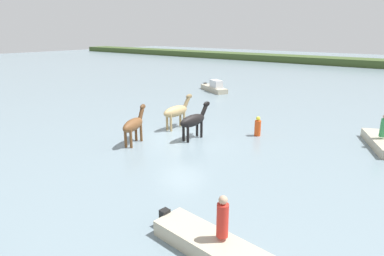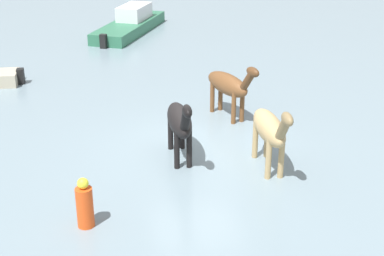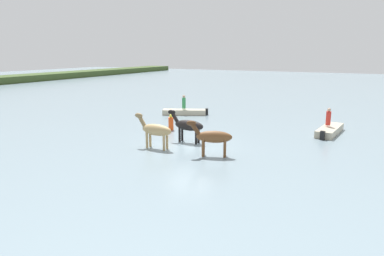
# 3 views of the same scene
# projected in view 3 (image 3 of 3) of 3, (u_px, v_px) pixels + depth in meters

# --- Properties ---
(ground_plane) EXTENTS (163.83, 163.83, 0.00)m
(ground_plane) POSITION_uv_depth(u_px,v_px,m) (189.00, 145.00, 21.53)
(ground_plane) COLOR gray
(horse_gray_outer) EXTENTS (0.64, 2.50, 1.95)m
(horse_gray_outer) POSITION_uv_depth(u_px,v_px,m) (188.00, 125.00, 21.94)
(horse_gray_outer) COLOR black
(horse_gray_outer) RESTS_ON ground_plane
(horse_pinto_flank) EXTENTS (1.21, 2.44, 1.92)m
(horse_pinto_flank) POSITION_uv_depth(u_px,v_px,m) (212.00, 137.00, 19.03)
(horse_pinto_flank) COLOR brown
(horse_pinto_flank) RESTS_ON ground_plane
(horse_dark_mare) EXTENTS (0.67, 2.55, 1.98)m
(horse_dark_mare) POSITION_uv_depth(u_px,v_px,m) (155.00, 130.00, 20.57)
(horse_dark_mare) COLOR tan
(horse_dark_mare) RESTS_ON ground_plane
(boat_launch_far) EXTENTS (4.16, 1.45, 0.72)m
(boat_launch_far) POSITION_uv_depth(u_px,v_px,m) (329.00, 131.00, 24.40)
(boat_launch_far) COLOR #B7AD93
(boat_launch_far) RESTS_ON ground_plane
(boat_motor_center) EXTENTS (2.58, 3.93, 0.71)m
(boat_motor_center) POSITION_uv_depth(u_px,v_px,m) (185.00, 113.00, 31.75)
(boat_motor_center) COLOR #B7AD93
(boat_motor_center) RESTS_ON ground_plane
(person_helmsman_aft) EXTENTS (0.32, 0.32, 1.19)m
(person_helmsman_aft) POSITION_uv_depth(u_px,v_px,m) (328.00, 117.00, 24.36)
(person_helmsman_aft) COLOR red
(person_helmsman_aft) RESTS_ON boat_launch_far
(person_watcher_seated) EXTENTS (0.32, 0.32, 1.19)m
(person_watcher_seated) POSITION_uv_depth(u_px,v_px,m) (184.00, 102.00, 31.53)
(person_watcher_seated) COLOR #338C4C
(person_watcher_seated) RESTS_ON boat_motor_center
(buoy_channel_marker) EXTENTS (0.36, 0.36, 1.14)m
(buoy_channel_marker) POSITION_uv_depth(u_px,v_px,m) (171.00, 123.00, 25.49)
(buoy_channel_marker) COLOR #E54C19
(buoy_channel_marker) RESTS_ON ground_plane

